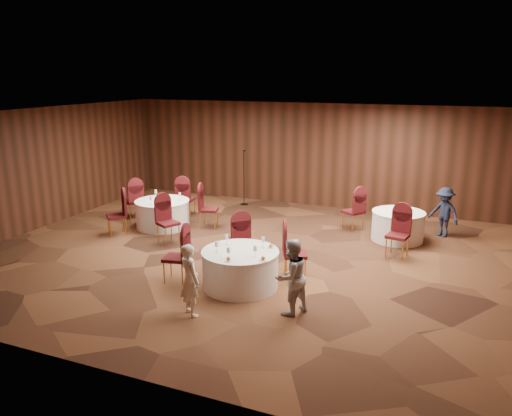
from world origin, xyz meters
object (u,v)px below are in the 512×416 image
at_px(table_main, 240,269).
at_px(man_c, 444,212).
at_px(table_left, 163,214).
at_px(table_right, 398,226).
at_px(woman_a, 190,280).
at_px(woman_b, 291,277).
at_px(mic_stand, 244,188).

bearing_deg(table_main, man_c, 53.85).
bearing_deg(table_left, table_right, 11.84).
distance_m(woman_a, woman_b, 1.74).
relative_size(table_main, table_right, 1.16).
relative_size(mic_stand, woman_a, 1.35).
relative_size(table_main, mic_stand, 0.86).
relative_size(mic_stand, man_c, 1.36).
xyz_separation_m(table_right, woman_b, (-1.23, -4.80, 0.31)).
bearing_deg(mic_stand, man_c, -9.68).
distance_m(table_right, woman_b, 4.96).
bearing_deg(woman_a, table_left, -19.29).
bearing_deg(table_left, table_main, -38.30).
distance_m(table_main, table_right, 4.80).
height_order(table_left, woman_a, woman_a).
xyz_separation_m(table_main, mic_stand, (-2.48, 5.87, 0.15)).
height_order(woman_a, man_c, woman_a).
xyz_separation_m(table_main, man_c, (3.54, 4.84, 0.27)).
distance_m(table_left, man_c, 7.40).
bearing_deg(man_c, table_left, -132.14).
distance_m(table_right, mic_stand, 5.29).
relative_size(table_left, man_c, 1.14).
relative_size(table_main, man_c, 1.18).
bearing_deg(table_right, woman_b, -104.40).
height_order(table_main, woman_b, woman_b).
bearing_deg(man_c, mic_stand, -157.69).
xyz_separation_m(woman_b, man_c, (2.27, 5.54, -0.04)).
relative_size(table_right, mic_stand, 0.74).
xyz_separation_m(mic_stand, woman_b, (3.75, -6.57, 0.16)).
bearing_deg(woman_b, woman_a, -36.68).
xyz_separation_m(woman_a, woman_b, (1.58, 0.71, 0.03)).
bearing_deg(table_left, woman_b, -36.04).
relative_size(table_right, woman_b, 0.95).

